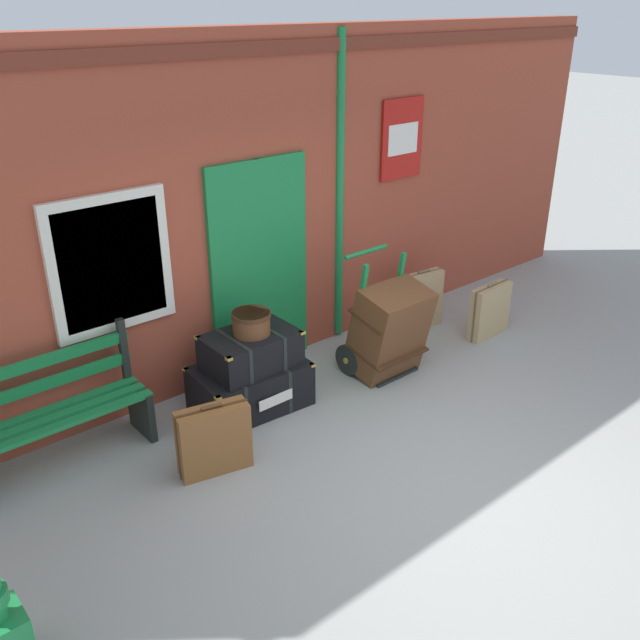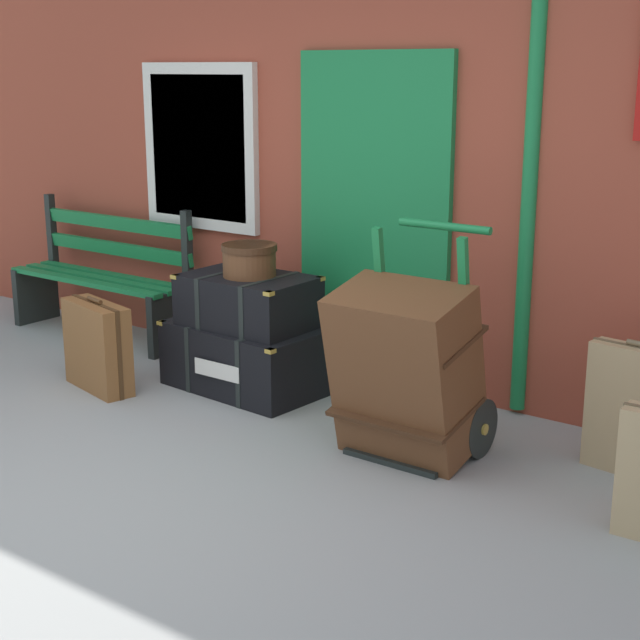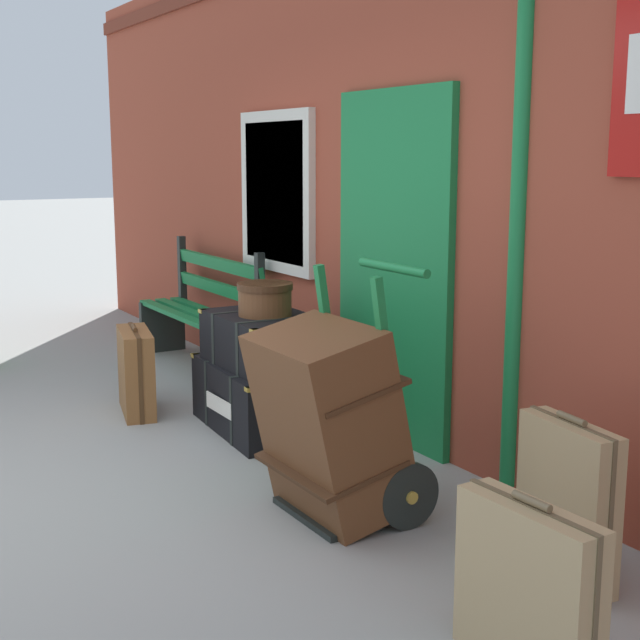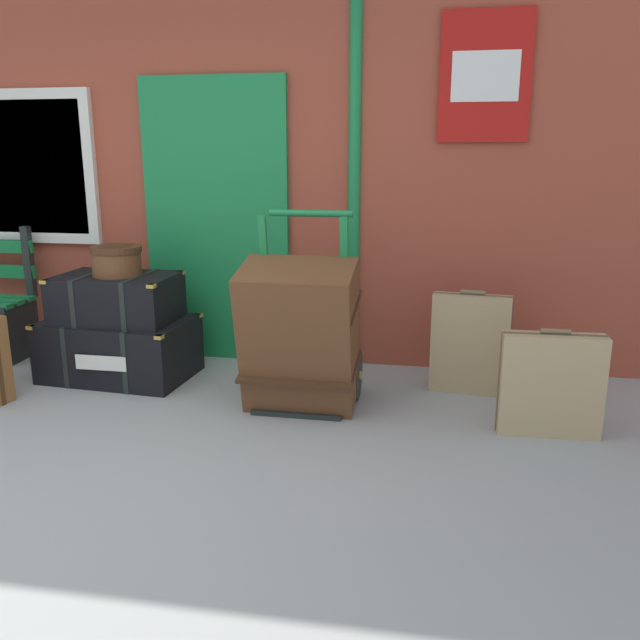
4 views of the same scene
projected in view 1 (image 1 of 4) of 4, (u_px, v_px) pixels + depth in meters
ground_plane at (432, 487)px, 5.29m from camera, size 60.00×60.00×0.00m
brick_facade at (232, 212)px, 6.40m from camera, size 10.40×0.35×3.20m
platform_bench at (46, 417)px, 5.36m from camera, size 1.60×0.43×1.01m
steamer_trunk_base at (250, 386)px, 6.25m from camera, size 1.05×0.72×0.43m
steamer_trunk_middle at (251, 350)px, 6.09m from camera, size 0.82×0.56×0.33m
round_hatbox at (251, 321)px, 5.99m from camera, size 0.35×0.35×0.20m
porters_trolley at (376, 343)px, 6.90m from camera, size 0.71×0.56×1.21m
large_brown_trunk at (389, 330)px, 6.69m from camera, size 0.70×0.62×0.95m
suitcase_olive at (489, 311)px, 7.55m from camera, size 0.58×0.17×0.63m
suitcase_cream at (422, 300)px, 7.72m from camera, size 0.52×0.20×0.70m
suitcase_charcoal at (214, 440)px, 5.37m from camera, size 0.60×0.32×0.60m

